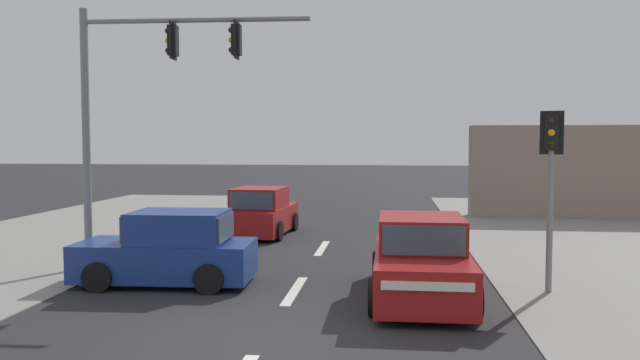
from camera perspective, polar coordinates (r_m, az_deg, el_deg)
The scene contains 9 objects.
ground_plane at distance 9.78m, azimuth -5.11°, elevation -14.14°, with size 140.00×140.00×0.00m, color #28282B.
lane_dash_mid at distance 12.62m, azimuth -2.33°, elevation -10.05°, with size 0.20×2.40×0.01m, color silver.
lane_dash_far at distance 17.48m, azimuth 0.20°, elevation -6.23°, with size 0.20×2.40×0.01m, color silver.
traffic_signal_mast at distance 14.95m, azimuth -16.12°, elevation 7.92°, with size 5.29×0.50×6.00m.
pedestal_signal_right_kerb at distance 12.85m, azimuth 20.36°, elevation 0.86°, with size 0.43×0.31×3.56m.
shopfront_wall_far at distance 26.75m, azimuth 26.41°, elevation 0.65°, with size 12.00×1.00×3.60m, color gray.
sedan_oncoming_near at distance 12.04m, azimuth 9.21°, elevation -7.35°, with size 1.89×4.24×1.56m.
hatchback_receding_far at distance 13.40m, azimuth -13.60°, elevation -6.30°, with size 3.69×1.89×1.53m.
hatchback_oncoming_mid at distance 19.85m, azimuth -5.36°, elevation -3.04°, with size 1.93×3.72×1.53m.
Camera 1 is at (1.89, -9.12, 2.96)m, focal length 35.00 mm.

